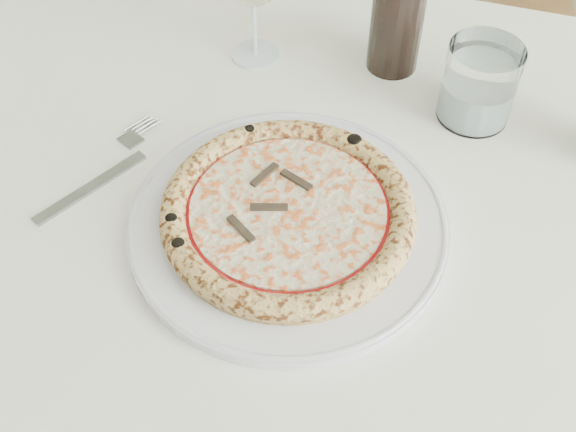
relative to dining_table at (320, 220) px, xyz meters
name	(u,v)px	position (x,y,z in m)	size (l,w,h in m)	color
dining_table	(320,220)	(0.00, 0.00, 0.00)	(1.42, 0.94, 0.76)	brown
plate	(288,223)	(0.00, -0.10, 0.11)	(0.35, 0.35, 0.02)	silver
pizza	(288,212)	(0.00, -0.10, 0.12)	(0.27, 0.27, 0.03)	tan
fork	(104,172)	(-0.23, -0.11, 0.10)	(0.07, 0.21, 0.00)	gray
tumbler	(478,88)	(0.14, 0.16, 0.14)	(0.09, 0.09, 0.10)	white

